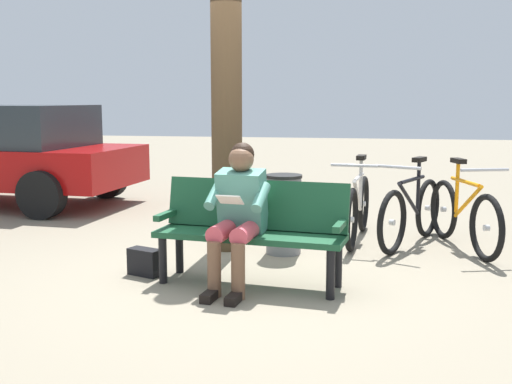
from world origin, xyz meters
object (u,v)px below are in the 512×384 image
Objects in this scene: bench at (252,224)px; bicycle_red at (411,212)px; bicycle_blue at (358,208)px; handbag at (145,262)px; person_reading at (238,209)px; litter_bin at (284,214)px; tree_trunk at (227,93)px; bicycle_purple at (463,215)px.

bench is 2.18m from bicycle_red.
handbag is at bearing -40.47° from bicycle_blue.
person_reading reaches higher than handbag.
litter_bin reaches higher than handbag.
tree_trunk is 1.93× the size of bicycle_blue.
bicycle_blue is (0.56, -0.11, 0.00)m from bicycle_red.
bicycle_red is at bearing -122.90° from person_reading.
person_reading is at bearing -66.10° from bicycle_purple.
litter_bin is (-0.12, -1.05, -0.10)m from bench.
bench is at bearing -15.83° from bicycle_red.
tree_trunk is at bearing -66.18° from person_reading.
handbag is 0.09× the size of tree_trunk.
litter_bin is at bearing -89.70° from bench.
bicycle_red is (-1.29, -0.60, -0.04)m from litter_bin.
bicycle_red is at bearing -155.08° from litter_bin.
tree_trunk is 2.34m from bicycle_red.
bicycle_blue is at bearing -135.60° from litter_bin.
litter_bin is 0.48× the size of bicycle_blue.
person_reading is at bearing 167.86° from handbag.
person_reading is at bearing 80.05° from litter_bin.
bicycle_red and bicycle_blue have the same top height.
bicycle_purple is at bearing -164.03° from litter_bin.
bench reaches higher than handbag.
tree_trunk is at bearing -7.21° from litter_bin.
bicycle_purple is (-2.42, -0.44, -1.26)m from tree_trunk.
tree_trunk is at bearing -60.04° from bench.
litter_bin is at bearing -40.34° from bicycle_red.
bench is 0.51× the size of tree_trunk.
person_reading is at bearing -15.05° from bicycle_red.
tree_trunk is at bearing -58.17° from bicycle_blue.
bicycle_purple is 1.05× the size of bicycle_red.
litter_bin is at bearing -90.52° from bicycle_purple.
litter_bin is 0.50× the size of bicycle_purple.
bicycle_blue is (1.09, -0.19, 0.00)m from bicycle_purple.
litter_bin is at bearing -137.44° from handbag.
bicycle_red is (-1.90, -0.53, -1.26)m from tree_trunk.
tree_trunk reaches higher than bench.
bench is 1.01× the size of bicycle_purple.
litter_bin is 1.43m from bicycle_red.
bicycle_purple is (-1.94, -1.57, -0.15)m from bench.
handbag is at bearing 65.26° from tree_trunk.
tree_trunk is 1.99× the size of bicycle_purple.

